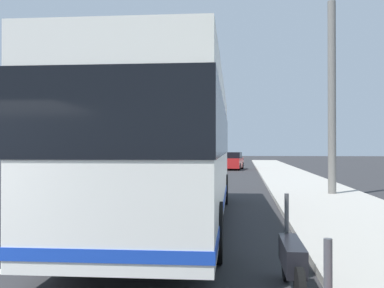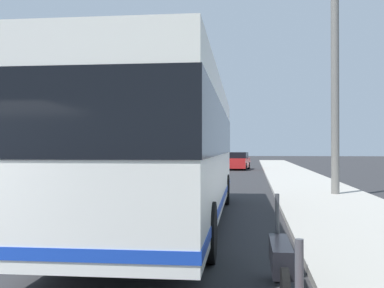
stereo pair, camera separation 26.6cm
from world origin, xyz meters
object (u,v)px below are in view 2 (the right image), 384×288
object	(u,v)px
motorcycle_mid_row	(280,262)
car_side_street	(190,161)
utility_pole	(335,99)
coach_bus	(172,146)
car_oncoming	(237,161)

from	to	relation	value
motorcycle_mid_row	car_side_street	bearing A→B (deg)	9.30
car_side_street	utility_pole	distance (m)	26.24
motorcycle_mid_row	car_side_street	xyz separation A→B (m)	(36.66, 6.30, 0.23)
coach_bus	car_oncoming	world-z (taller)	coach_bus
car_oncoming	motorcycle_mid_row	bearing A→B (deg)	-172.67
motorcycle_mid_row	utility_pole	xyz separation A→B (m)	(12.22, -2.75, 3.31)
motorcycle_mid_row	coach_bus	bearing A→B (deg)	22.79
car_side_street	utility_pole	world-z (taller)	utility_pole
coach_bus	motorcycle_mid_row	xyz separation A→B (m)	(-5.53, -2.38, -1.48)
motorcycle_mid_row	car_oncoming	xyz separation A→B (m)	(34.67, 1.77, 0.28)
motorcycle_mid_row	car_side_street	distance (m)	37.19
coach_bus	car_side_street	bearing A→B (deg)	5.72
car_side_street	car_oncoming	distance (m)	4.94
motorcycle_mid_row	car_oncoming	bearing A→B (deg)	2.48
utility_pole	car_side_street	bearing A→B (deg)	20.31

